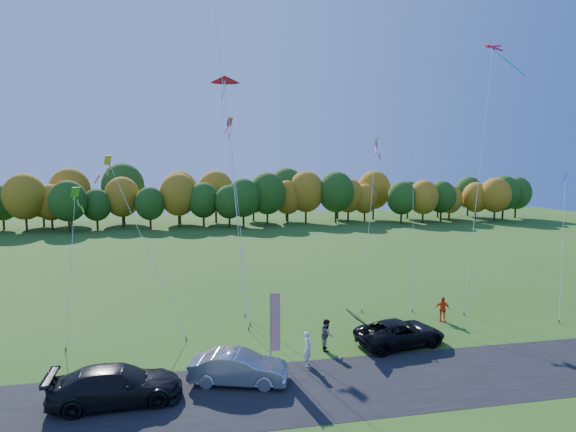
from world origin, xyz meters
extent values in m
plane|color=#265115|center=(0.00, 0.00, 0.00)|extent=(160.00, 160.00, 0.00)
cube|color=black|center=(0.00, -4.00, 0.01)|extent=(90.00, 6.00, 0.01)
imported|color=black|center=(5.46, 0.06, 0.73)|extent=(5.57, 3.24, 1.46)
imported|color=#AEADB2|center=(-4.09, -2.81, 0.76)|extent=(4.90, 2.81, 1.53)
imported|color=black|center=(-9.46, -3.61, 0.81)|extent=(5.71, 2.57, 1.62)
imported|color=white|center=(-0.41, -1.56, 0.90)|extent=(0.61, 0.76, 1.81)
imported|color=gray|center=(1.10, 0.22, 0.87)|extent=(0.77, 0.93, 1.75)
imported|color=#E54015|center=(9.99, 3.30, 0.82)|extent=(1.05, 0.72, 1.65)
cylinder|color=#999999|center=(-2.36, -1.53, 2.01)|extent=(0.06, 0.06, 4.02)
cube|color=red|center=(-2.11, -1.52, 2.41)|extent=(0.50, 0.06, 3.02)
cube|color=navy|center=(-2.11, -1.49, 3.53)|extent=(0.50, 0.05, 0.78)
cylinder|color=#4C3F33|center=(-2.91, 4.11, 0.10)|extent=(0.08, 0.08, 0.20)
cylinder|color=#4C3F33|center=(8.88, 5.37, 0.10)|extent=(0.08, 0.08, 0.20)
cylinder|color=#4C3F33|center=(-2.72, 4.82, 0.10)|extent=(0.08, 0.08, 0.20)
cone|color=red|center=(-3.63, 14.29, 17.36)|extent=(2.39, 1.83, 2.62)
cylinder|color=#4C3F33|center=(12.10, 4.09, 0.10)|extent=(0.08, 0.08, 0.20)
cube|color=#EB1A53|center=(17.89, 10.59, 19.95)|extent=(3.32, 1.15, 1.26)
cylinder|color=#4C3F33|center=(-6.74, 3.14, 0.10)|extent=(0.08, 0.08, 0.20)
cube|color=yellow|center=(-11.68, 8.13, 10.72)|extent=(1.02, 1.02, 1.20)
cylinder|color=#4C3F33|center=(-13.32, 2.82, 0.10)|extent=(0.08, 0.08, 0.20)
cube|color=#43A51B|center=(-13.71, 7.87, 8.64)|extent=(1.11, 1.11, 1.31)
cylinder|color=#4C3F33|center=(5.33, 6.04, 0.10)|extent=(0.08, 0.08, 0.20)
cube|color=white|center=(9.13, 13.38, 12.51)|extent=(1.20, 1.20, 1.42)
cylinder|color=#4C3F33|center=(-2.89, 6.71, 0.10)|extent=(0.08, 0.08, 0.20)
cube|color=#D44B46|center=(-3.23, 15.17, 14.04)|extent=(1.21, 1.21, 1.44)
cylinder|color=#4C3F33|center=(17.43, 1.54, 0.10)|extent=(0.08, 0.08, 0.20)
cube|color=#0E81CC|center=(20.98, 5.68, 9.53)|extent=(0.99, 0.99, 1.17)
camera|label=1|loc=(-5.64, -23.31, 10.23)|focal=28.00mm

